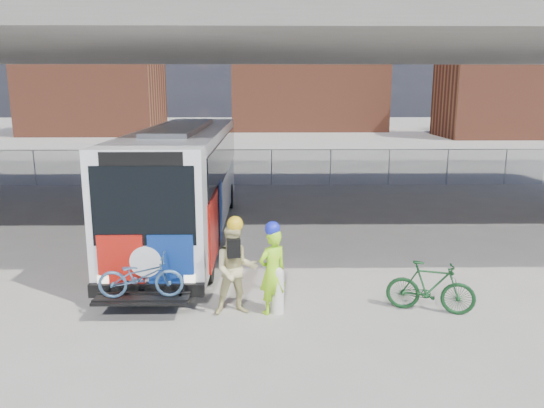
{
  "coord_description": "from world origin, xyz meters",
  "views": [
    {
      "loc": [
        0.6,
        -14.74,
        4.79
      ],
      "look_at": [
        0.83,
        0.0,
        1.6
      ],
      "focal_mm": 35.0,
      "sensor_mm": 36.0,
      "label": 1
    }
  ],
  "objects_px": {
    "cyclist_hivis": "(272,269)",
    "bus": "(184,173)",
    "cyclist_tan": "(236,268)",
    "bollard": "(278,289)",
    "bike_parked": "(431,287)"
  },
  "relations": [
    {
      "from": "cyclist_hivis",
      "to": "bus",
      "type": "bearing_deg",
      "value": -100.11
    },
    {
      "from": "bus",
      "to": "cyclist_tan",
      "type": "height_order",
      "value": "bus"
    },
    {
      "from": "bollard",
      "to": "bike_parked",
      "type": "bearing_deg",
      "value": -0.0
    },
    {
      "from": "bus",
      "to": "bollard",
      "type": "xyz_separation_m",
      "value": [
        2.89,
        -6.32,
        -1.55
      ]
    },
    {
      "from": "bollard",
      "to": "cyclist_tan",
      "type": "relative_size",
      "value": 0.48
    },
    {
      "from": "bike_parked",
      "to": "cyclist_hivis",
      "type": "bearing_deg",
      "value": 107.75
    },
    {
      "from": "bus",
      "to": "cyclist_hivis",
      "type": "height_order",
      "value": "bus"
    },
    {
      "from": "cyclist_hivis",
      "to": "bollard",
      "type": "bearing_deg",
      "value": 146.17
    },
    {
      "from": "cyclist_tan",
      "to": "cyclist_hivis",
      "type": "bearing_deg",
      "value": -8.09
    },
    {
      "from": "bollard",
      "to": "bike_parked",
      "type": "height_order",
      "value": "bike_parked"
    },
    {
      "from": "bollard",
      "to": "cyclist_hivis",
      "type": "height_order",
      "value": "cyclist_hivis"
    },
    {
      "from": "bus",
      "to": "cyclist_hivis",
      "type": "xyz_separation_m",
      "value": [
        2.78,
        -6.32,
        -1.11
      ]
    },
    {
      "from": "bike_parked",
      "to": "cyclist_tan",
      "type": "bearing_deg",
      "value": 108.09
    },
    {
      "from": "cyclist_hivis",
      "to": "bike_parked",
      "type": "height_order",
      "value": "cyclist_hivis"
    },
    {
      "from": "bike_parked",
      "to": "bus",
      "type": "bearing_deg",
      "value": 62.35
    }
  ]
}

